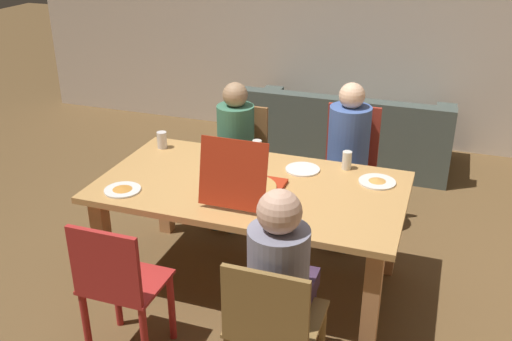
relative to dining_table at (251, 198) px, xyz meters
name	(u,v)px	position (x,y,z in m)	size (l,w,h in m)	color
ground_plane	(251,281)	(0.00, 0.00, -0.66)	(20.00, 20.00, 0.00)	brown
back_wall	(347,10)	(0.00, 3.03, 0.75)	(7.52, 0.12, 2.83)	beige
dining_table	(251,198)	(0.00, 0.00, 0.00)	(1.99, 1.10, 0.76)	tan
chair_0	(272,323)	(0.46, -0.98, -0.14)	(0.45, 0.45, 0.90)	olive
person_0	(282,272)	(0.46, -0.82, 0.06)	(0.31, 0.54, 1.22)	#432E4A
chair_1	(349,164)	(0.46, 1.03, -0.11)	(0.44, 0.39, 1.00)	#AC3525
person_1	(347,150)	(0.46, 0.88, 0.06)	(0.32, 0.54, 1.23)	#374249
chair_2	(240,156)	(-0.44, 0.97, -0.15)	(0.42, 0.45, 0.91)	#906036
person_2	(233,142)	(-0.44, 0.82, 0.03)	(0.30, 0.47, 1.17)	#344444
chair_3	(118,286)	(-0.44, -0.95, -0.16)	(0.44, 0.38, 0.91)	#B12825
pizza_box_0	(245,186)	(0.01, -0.15, 0.16)	(0.42, 0.51, 0.43)	#B12C14
plate_0	(123,189)	(-0.74, -0.36, 0.11)	(0.23, 0.23, 0.03)	white
plate_1	(377,181)	(0.77, 0.30, 0.11)	(0.24, 0.24, 0.03)	white
plate_2	(303,169)	(0.26, 0.32, 0.11)	(0.24, 0.24, 0.01)	white
drinking_glass_0	(162,140)	(-0.84, 0.37, 0.17)	(0.07, 0.07, 0.13)	silver
drinking_glass_1	(257,148)	(-0.12, 0.47, 0.16)	(0.07, 0.07, 0.11)	silver
drinking_glass_2	(347,160)	(0.54, 0.45, 0.17)	(0.06, 0.06, 0.13)	silver
couch	(347,136)	(0.22, 2.33, -0.39)	(2.04, 0.88, 0.77)	#47534C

